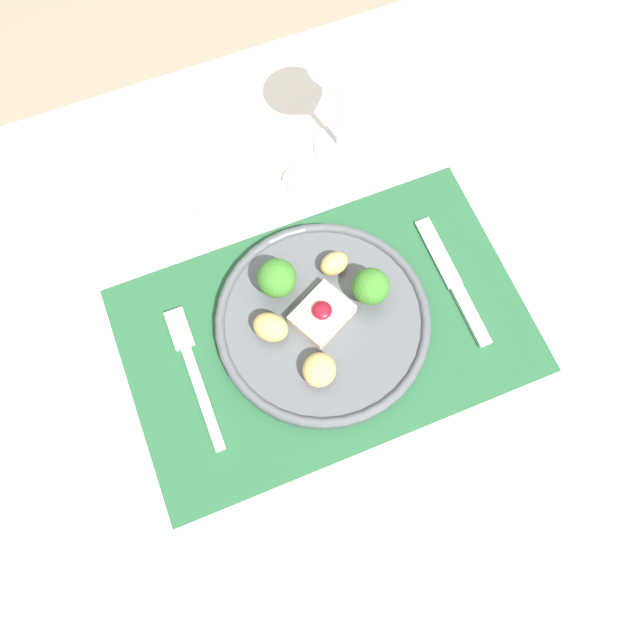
{
  "coord_description": "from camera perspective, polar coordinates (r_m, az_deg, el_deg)",
  "views": [
    {
      "loc": [
        -0.1,
        -0.23,
        1.49
      ],
      "look_at": [
        -0.0,
        0.01,
        0.78
      ],
      "focal_mm": 35.0,
      "sensor_mm": 36.0,
      "label": 1
    }
  ],
  "objects": [
    {
      "name": "dinner_plate",
      "position": [
        0.76,
        -0.07,
        0.08
      ],
      "size": [
        0.26,
        0.26,
        0.07
      ],
      "color": "#4C5156",
      "rests_on": "placemat"
    },
    {
      "name": "spoon",
      "position": [
        0.86,
        -2.77,
        12.51
      ],
      "size": [
        0.17,
        0.04,
        0.02
      ],
      "rotation": [
        0.0,
        0.0,
        -0.08
      ],
      "color": "silver",
      "rests_on": "dining_table"
    },
    {
      "name": "placemat",
      "position": [
        0.77,
        0.49,
        -0.94
      ],
      "size": [
        0.49,
        0.31,
        0.0
      ],
      "primitive_type": "cube",
      "color": "#235633",
      "rests_on": "dining_table"
    },
    {
      "name": "knife",
      "position": [
        0.81,
        12.42,
        2.78
      ],
      "size": [
        0.02,
        0.19,
        0.01
      ],
      "rotation": [
        0.0,
        0.0,
        0.02
      ],
      "color": "silver",
      "rests_on": "placemat"
    },
    {
      "name": "ground_plane",
      "position": [
        1.51,
        0.25,
        -10.24
      ],
      "size": [
        8.0,
        8.0,
        0.0
      ],
      "primitive_type": "plane",
      "color": "gray"
    },
    {
      "name": "fork",
      "position": [
        0.77,
        -11.58,
        -4.23
      ],
      "size": [
        0.02,
        0.19,
        0.01
      ],
      "rotation": [
        0.0,
        0.0,
        0.01
      ],
      "color": "silver",
      "rests_on": "placemat"
    },
    {
      "name": "wine_glass_near",
      "position": [
        0.8,
        2.02,
        20.55
      ],
      "size": [
        0.09,
        0.09,
        0.16
      ],
      "color": "white",
      "rests_on": "dining_table"
    },
    {
      "name": "dining_table",
      "position": [
        0.87,
        0.44,
        -3.05
      ],
      "size": [
        1.38,
        0.9,
        0.76
      ],
      "color": "white",
      "rests_on": "ground_plane"
    }
  ]
}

